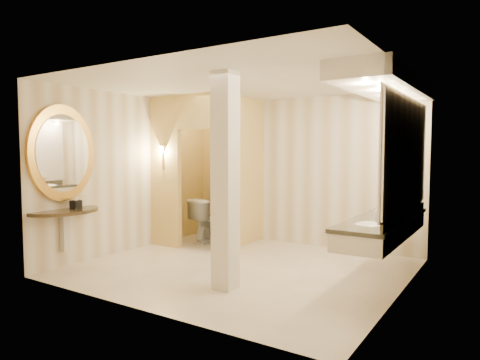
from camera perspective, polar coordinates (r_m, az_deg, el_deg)
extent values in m
plane|color=#EEE3CD|center=(6.47, 0.09, -11.62)|extent=(4.50, 4.50, 0.00)
plane|color=silver|center=(6.30, 0.09, 12.74)|extent=(4.50, 4.50, 0.00)
cube|color=silver|center=(8.00, 7.83, 1.15)|extent=(4.50, 0.02, 2.70)
cube|color=silver|center=(4.69, -13.20, -0.91)|extent=(4.50, 0.02, 2.70)
cube|color=silver|center=(7.69, -14.18, 0.95)|extent=(0.02, 4.00, 2.70)
cube|color=silver|center=(5.38, 20.73, -0.44)|extent=(0.02, 4.00, 2.70)
cube|color=#EBC67B|center=(7.72, 0.09, 1.09)|extent=(0.10, 1.50, 2.70)
cube|color=#EBC67B|center=(7.82, -9.88, 1.06)|extent=(0.65, 0.10, 2.70)
cube|color=#EBC67B|center=(7.37, -5.76, 9.10)|extent=(0.80, 0.10, 0.60)
cube|color=beige|center=(7.53, -3.15, -1.28)|extent=(0.51, 0.68, 2.10)
cylinder|color=gold|center=(7.76, -10.24, 2.52)|extent=(0.03, 0.03, 0.30)
cone|color=beige|center=(7.76, -10.26, 3.99)|extent=(0.14, 0.14, 0.14)
cube|color=beige|center=(5.91, 18.53, -6.07)|extent=(0.60, 2.39, 0.24)
cube|color=black|center=(5.89, 18.55, -4.92)|extent=(0.64, 2.43, 0.05)
cube|color=black|center=(5.82, 21.25, -4.40)|extent=(0.03, 2.39, 0.10)
ellipsoid|color=white|center=(5.28, 16.82, -6.13)|extent=(0.40, 0.44, 0.15)
cylinder|color=gold|center=(5.20, 18.97, -4.86)|extent=(0.03, 0.03, 0.22)
ellipsoid|color=white|center=(6.52, 19.95, -4.29)|extent=(0.40, 0.44, 0.15)
cylinder|color=gold|center=(6.46, 21.71, -3.24)|extent=(0.03, 0.03, 0.22)
cube|color=white|center=(5.76, 21.40, 3.30)|extent=(0.03, 2.39, 1.40)
cube|color=beige|center=(5.88, 18.94, 12.07)|extent=(0.75, 2.59, 0.22)
cylinder|color=black|center=(6.84, -22.59, -3.80)|extent=(1.08, 1.08, 0.05)
cube|color=beige|center=(6.86, -22.33, -6.32)|extent=(0.10, 0.10, 0.60)
cylinder|color=gold|center=(6.77, -22.69, 3.33)|extent=(0.07, 1.08, 1.08)
cylinder|color=white|center=(6.73, -22.50, 3.34)|extent=(0.02, 0.87, 0.87)
cube|color=beige|center=(5.30, -1.96, -0.25)|extent=(0.27, 0.27, 2.70)
cube|color=black|center=(6.78, -21.04, -3.07)|extent=(0.14, 0.14, 0.13)
imported|color=white|center=(8.19, -3.82, -5.33)|extent=(0.63, 0.90, 0.83)
imported|color=beige|center=(5.52, 17.83, -4.47)|extent=(0.07, 0.07, 0.15)
imported|color=silver|center=(6.01, 17.91, -3.91)|extent=(0.11, 0.11, 0.12)
imported|color=#C6B28C|center=(6.18, 18.53, -3.17)|extent=(0.12, 0.12, 0.24)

